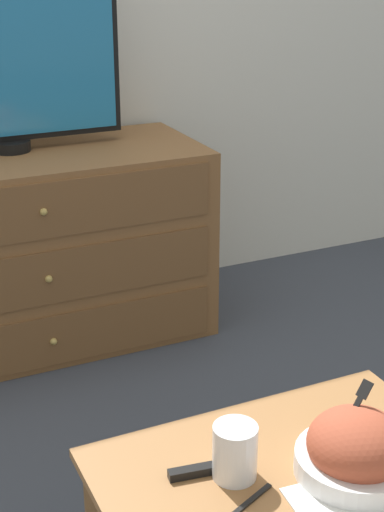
{
  "coord_description": "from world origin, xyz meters",
  "views": [
    {
      "loc": [
        -0.49,
        -2.84,
        1.37
      ],
      "look_at": [
        0.18,
        -1.39,
        0.71
      ],
      "focal_mm": 55.0,
      "sensor_mm": 36.0,
      "label": 1
    }
  ],
  "objects": [
    {
      "name": "ground_plane",
      "position": [
        0.0,
        0.0,
        0.0
      ],
      "size": [
        12.0,
        12.0,
        0.0
      ],
      "primitive_type": "plane",
      "color": "#383D47"
    },
    {
      "name": "dresser",
      "position": [
        0.05,
        -0.29,
        0.34
      ],
      "size": [
        1.24,
        0.54,
        0.68
      ],
      "color": "brown",
      "rests_on": "ground_plane"
    },
    {
      "name": "tv",
      "position": [
        0.04,
        -0.22,
        0.97
      ],
      "size": [
        0.79,
        0.13,
        0.56
      ],
      "color": "black",
      "rests_on": "dresser"
    },
    {
      "name": "coffee_table",
      "position": [
        0.21,
        -1.82,
        0.34
      ],
      "size": [
        0.74,
        0.57,
        0.4
      ],
      "color": "#9E6B3D",
      "rests_on": "ground_plane"
    },
    {
      "name": "takeout_bowl",
      "position": [
        0.32,
        -1.84,
        0.45
      ],
      "size": [
        0.24,
        0.24,
        0.17
      ],
      "color": "silver",
      "rests_on": "coffee_table"
    },
    {
      "name": "drink_cup",
      "position": [
        0.1,
        -1.75,
        0.45
      ],
      "size": [
        0.09,
        0.09,
        0.11
      ],
      "color": "beige",
      "rests_on": "coffee_table"
    },
    {
      "name": "napkin",
      "position": [
        0.24,
        -1.92,
        0.4
      ],
      "size": [
        0.2,
        0.2,
        0.0
      ],
      "color": "white",
      "rests_on": "coffee_table"
    },
    {
      "name": "knife",
      "position": [
        0.06,
        -1.84,
        0.4
      ],
      "size": [
        0.17,
        0.08,
        0.01
      ],
      "color": "black",
      "rests_on": "coffee_table"
    },
    {
      "name": "remote_control",
      "position": [
        0.04,
        -1.72,
        0.41
      ],
      "size": [
        0.13,
        0.04,
        0.02
      ],
      "color": "black",
      "rests_on": "coffee_table"
    }
  ]
}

